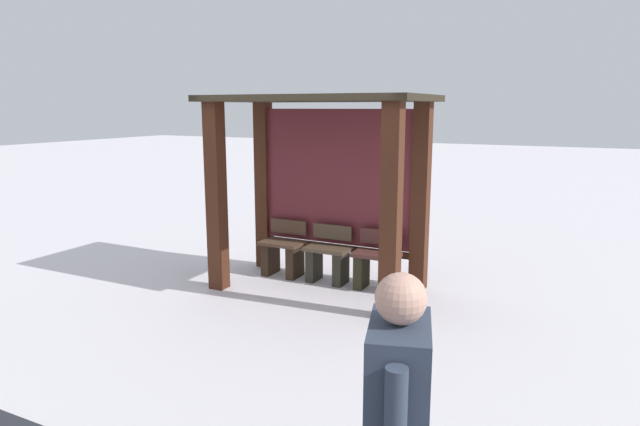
# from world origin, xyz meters

# --- Properties ---
(ground_plane) EXTENTS (60.00, 60.00, 0.00)m
(ground_plane) POSITION_xyz_m (0.00, 0.00, 0.00)
(ground_plane) COLOR silver
(bus_shelter) EXTENTS (2.78, 1.57, 2.50)m
(bus_shelter) POSITION_xyz_m (0.00, 0.18, 1.67)
(bus_shelter) COLOR #422113
(bus_shelter) RESTS_ON ground
(bench_left_inside) EXTENTS (0.60, 0.40, 0.77)m
(bench_left_inside) POSITION_xyz_m (-0.70, 0.29, 0.32)
(bench_left_inside) COLOR #4F3728
(bench_left_inside) RESTS_ON ground
(bench_center_inside) EXTENTS (0.60, 0.36, 0.77)m
(bench_center_inside) POSITION_xyz_m (0.00, 0.29, 0.32)
(bench_center_inside) COLOR #4D3D2C
(bench_center_inside) RESTS_ON ground
(bench_right_inside) EXTENTS (0.60, 0.36, 0.78)m
(bench_right_inside) POSITION_xyz_m (0.70, 0.29, 0.32)
(bench_right_inside) COLOR #4F2B27
(bench_right_inside) RESTS_ON ground
(person_walking) EXTENTS (0.38, 0.64, 1.68)m
(person_walking) POSITION_xyz_m (2.44, -4.11, 0.99)
(person_walking) COLOR #354053
(person_walking) RESTS_ON ground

